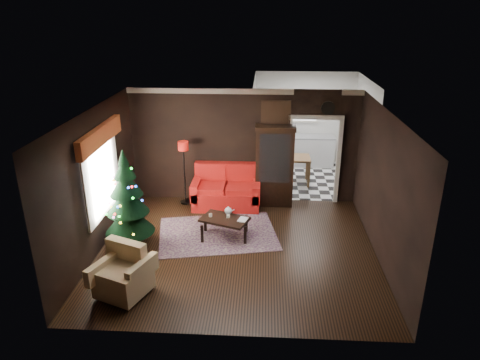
# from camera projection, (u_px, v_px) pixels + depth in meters

# --- Properties ---
(floor) EXTENTS (5.50, 5.50, 0.00)m
(floor) POSITION_uv_depth(u_px,v_px,m) (237.00, 249.00, 8.84)
(floor) COLOR black
(floor) RESTS_ON ground
(ceiling) EXTENTS (5.50, 5.50, 0.00)m
(ceiling) POSITION_uv_depth(u_px,v_px,m) (237.00, 113.00, 7.81)
(ceiling) COLOR white
(ceiling) RESTS_ON ground
(wall_back) EXTENTS (5.50, 0.00, 5.50)m
(wall_back) POSITION_uv_depth(u_px,v_px,m) (244.00, 146.00, 10.65)
(wall_back) COLOR black
(wall_back) RESTS_ON ground
(wall_front) EXTENTS (5.50, 0.00, 5.50)m
(wall_front) POSITION_uv_depth(u_px,v_px,m) (226.00, 254.00, 6.00)
(wall_front) COLOR black
(wall_front) RESTS_ON ground
(wall_left) EXTENTS (0.00, 5.50, 5.50)m
(wall_left) POSITION_uv_depth(u_px,v_px,m) (96.00, 182.00, 8.47)
(wall_left) COLOR black
(wall_left) RESTS_ON ground
(wall_right) EXTENTS (0.00, 5.50, 5.50)m
(wall_right) POSITION_uv_depth(u_px,v_px,m) (384.00, 188.00, 8.18)
(wall_right) COLOR black
(wall_right) RESTS_ON ground
(doorway) EXTENTS (1.10, 0.10, 2.10)m
(doorway) POSITION_uv_depth(u_px,v_px,m) (313.00, 161.00, 10.68)
(doorway) COLOR beige
(doorway) RESTS_ON ground
(left_window) EXTENTS (0.05, 1.60, 1.40)m
(left_window) POSITION_uv_depth(u_px,v_px,m) (101.00, 176.00, 8.64)
(left_window) COLOR white
(left_window) RESTS_ON wall_left
(valance) EXTENTS (0.12, 2.10, 0.35)m
(valance) POSITION_uv_depth(u_px,v_px,m) (100.00, 136.00, 8.33)
(valance) COLOR #9A4220
(valance) RESTS_ON wall_left
(kitchen_floor) EXTENTS (3.00, 3.00, 0.00)m
(kitchen_floor) POSITION_uv_depth(u_px,v_px,m) (306.00, 179.00, 12.46)
(kitchen_floor) COLOR white
(kitchen_floor) RESTS_ON ground
(kitchen_window) EXTENTS (0.70, 0.06, 0.70)m
(kitchen_window) POSITION_uv_depth(u_px,v_px,m) (305.00, 109.00, 13.18)
(kitchen_window) COLOR white
(kitchen_window) RESTS_ON ground
(rug) EXTENTS (2.77, 2.23, 0.01)m
(rug) POSITION_uv_depth(u_px,v_px,m) (218.00, 233.00, 9.44)
(rug) COLOR #3F2636
(rug) RESTS_ON ground
(loveseat) EXTENTS (1.70, 0.90, 1.00)m
(loveseat) POSITION_uv_depth(u_px,v_px,m) (226.00, 187.00, 10.58)
(loveseat) COLOR maroon
(loveseat) RESTS_ON ground
(curio_cabinet) EXTENTS (0.90, 0.45, 1.90)m
(curio_cabinet) POSITION_uv_depth(u_px,v_px,m) (274.00, 168.00, 10.56)
(curio_cabinet) COLOR black
(curio_cabinet) RESTS_ON ground
(floor_lamp) EXTENTS (0.29, 0.29, 1.57)m
(floor_lamp) POSITION_uv_depth(u_px,v_px,m) (184.00, 173.00, 10.56)
(floor_lamp) COLOR black
(floor_lamp) RESTS_ON ground
(christmas_tree) EXTENTS (1.05, 1.05, 1.89)m
(christmas_tree) POSITION_uv_depth(u_px,v_px,m) (127.00, 198.00, 8.63)
(christmas_tree) COLOR black
(christmas_tree) RESTS_ON ground
(armchair) EXTENTS (1.04, 1.04, 0.81)m
(armchair) POSITION_uv_depth(u_px,v_px,m) (123.00, 271.00, 7.28)
(armchair) COLOR beige
(armchair) RESTS_ON ground
(coffee_table) EXTENTS (1.11, 0.88, 0.43)m
(coffee_table) POSITION_uv_depth(u_px,v_px,m) (225.00, 228.00, 9.22)
(coffee_table) COLOR #371E13
(coffee_table) RESTS_ON rug
(teapot) EXTENTS (0.20, 0.20, 0.17)m
(teapot) POSITION_uv_depth(u_px,v_px,m) (228.00, 211.00, 9.29)
(teapot) COLOR white
(teapot) RESTS_ON coffee_table
(cup_a) EXTENTS (0.09, 0.09, 0.06)m
(cup_a) POSITION_uv_depth(u_px,v_px,m) (211.00, 215.00, 9.21)
(cup_a) COLOR silver
(cup_a) RESTS_ON coffee_table
(cup_b) EXTENTS (0.07, 0.07, 0.06)m
(cup_b) POSITION_uv_depth(u_px,v_px,m) (228.00, 216.00, 9.16)
(cup_b) COLOR silver
(cup_b) RESTS_ON coffee_table
(book) EXTENTS (0.17, 0.07, 0.24)m
(book) POSITION_uv_depth(u_px,v_px,m) (239.00, 214.00, 9.06)
(book) COLOR tan
(book) RESTS_ON coffee_table
(wall_clock) EXTENTS (0.32, 0.32, 0.06)m
(wall_clock) POSITION_uv_depth(u_px,v_px,m) (328.00, 108.00, 10.13)
(wall_clock) COLOR white
(wall_clock) RESTS_ON wall_back
(painting) EXTENTS (0.62, 0.05, 0.52)m
(painting) POSITION_uv_depth(u_px,v_px,m) (276.00, 113.00, 10.25)
(painting) COLOR #A77743
(painting) RESTS_ON wall_back
(kitchen_counter) EXTENTS (1.80, 0.60, 0.90)m
(kitchen_counter) POSITION_uv_depth(u_px,v_px,m) (303.00, 151.00, 13.41)
(kitchen_counter) COLOR silver
(kitchen_counter) RESTS_ON ground
(kitchen_table) EXTENTS (0.70, 0.70, 0.75)m
(kitchen_table) POSITION_uv_depth(u_px,v_px,m) (297.00, 170.00, 12.06)
(kitchen_table) COLOR brown
(kitchen_table) RESTS_ON ground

